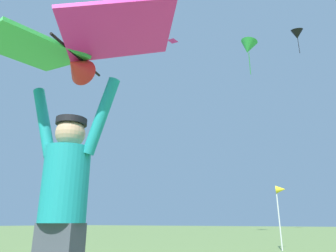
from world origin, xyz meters
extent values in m
cylinder|color=teal|center=(-0.05, -0.31, 1.10)|extent=(0.40, 0.40, 0.56)
sphere|color=tan|center=(-0.05, -0.31, 1.49)|extent=(0.23, 0.23, 0.23)
cylinder|color=black|center=(-0.05, -0.31, 1.59)|extent=(0.28, 0.28, 0.05)
cylinder|color=teal|center=(0.21, -0.26, 1.61)|extent=(0.29, 0.14, 0.62)
cylinder|color=teal|center=(-0.31, -0.36, 1.61)|extent=(0.29, 0.14, 0.62)
cylinder|color=black|center=(-0.05, -0.31, 2.18)|extent=(0.16, 0.71, 0.02)
cube|color=#DB2393|center=(0.39, -0.33, 2.26)|extent=(1.10, 1.08, 0.21)
cube|color=green|center=(-0.45, -0.49, 2.26)|extent=(0.99, 0.90, 0.21)
cone|color=red|center=(-0.05, -0.31, 2.08)|extent=(0.27, 0.24, 0.24)
cone|color=green|center=(-2.90, 20.52, 14.53)|extent=(1.70, 1.56, 1.40)
cylinder|color=#237931|center=(-2.90, 20.52, 13.03)|extent=(0.06, 0.06, 1.95)
cone|color=black|center=(0.44, 31.13, 21.01)|extent=(1.94, 2.06, 1.50)
cylinder|color=black|center=(0.44, 31.13, 19.55)|extent=(0.06, 0.06, 1.90)
pyramid|color=#DB2393|center=(-10.38, 21.53, 18.02)|extent=(1.13, 1.13, 0.26)
cylinder|color=silver|center=(0.09, 8.29, 0.96)|extent=(0.04, 0.04, 1.92)
cone|color=yellow|center=(0.23, 8.29, 1.80)|extent=(0.28, 0.24, 0.24)
camera|label=1|loc=(1.73, -1.98, 0.83)|focal=32.71mm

